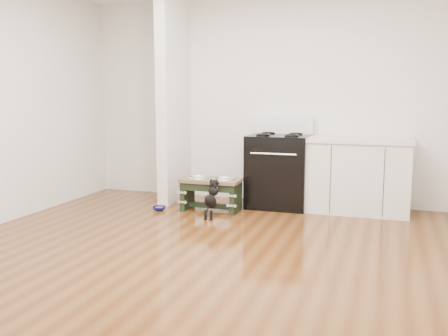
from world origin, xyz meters
TOP-DOWN VIEW (x-y plane):
  - ground at (0.00, 0.00)m, footprint 5.00×5.00m
  - room_shell at (0.00, 0.00)m, footprint 5.00×5.00m
  - partition_wall at (-1.18, 2.10)m, footprint 0.15×0.80m
  - oven_range at (0.25, 2.16)m, footprint 0.76×0.69m
  - cabinet_run at (1.23, 2.18)m, footprint 1.24×0.64m
  - dog_feeder at (-0.49, 1.66)m, footprint 0.73×0.39m
  - puppy at (-0.36, 1.33)m, footprint 0.13×0.37m
  - floor_bowl at (-1.11, 1.46)m, footprint 0.19×0.19m

SIDE VIEW (x-z plane):
  - ground at x=0.00m, z-range 0.00..0.00m
  - floor_bowl at x=-1.11m, z-range 0.00..0.05m
  - puppy at x=-0.36m, z-range 0.02..0.47m
  - dog_feeder at x=-0.49m, z-range 0.08..0.49m
  - cabinet_run at x=1.23m, z-range 0.00..0.91m
  - oven_range at x=0.25m, z-range -0.09..1.05m
  - partition_wall at x=-1.18m, z-range 0.00..2.70m
  - room_shell at x=0.00m, z-range -0.88..4.12m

